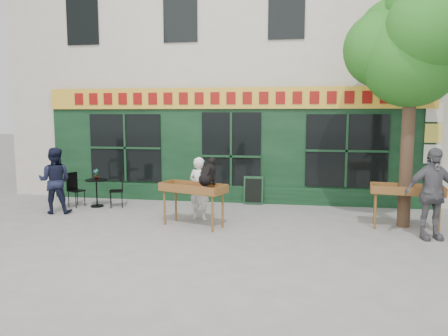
{
  "coord_description": "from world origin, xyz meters",
  "views": [
    {
      "loc": [
        1.9,
        -10.0,
        2.56
      ],
      "look_at": [
        0.1,
        0.5,
        1.24
      ],
      "focal_mm": 35.0,
      "sensor_mm": 36.0,
      "label": 1
    }
  ],
  "objects": [
    {
      "name": "ground",
      "position": [
        0.0,
        0.0,
        0.0
      ],
      "size": [
        80.0,
        80.0,
        0.0
      ],
      "primitive_type": "plane",
      "color": "slate",
      "rests_on": "ground"
    },
    {
      "name": "building",
      "position": [
        0.0,
        5.97,
        4.97
      ],
      "size": [
        14.0,
        7.26,
        10.0
      ],
      "color": "beige",
      "rests_on": "ground"
    },
    {
      "name": "street_tree",
      "position": [
        4.34,
        0.36,
        4.11
      ],
      "size": [
        3.05,
        2.9,
        5.6
      ],
      "color": "#382619",
      "rests_on": "ground"
    },
    {
      "name": "book_cart_center",
      "position": [
        -0.44,
        -0.49,
        0.82
      ],
      "size": [
        1.62,
        1.1,
        0.99
      ],
      "rotation": [
        0.0,
        0.0,
        -0.35
      ],
      "color": "brown",
      "rests_on": "ground"
    },
    {
      "name": "dog",
      "position": [
        -0.09,
        -0.54,
        1.29
      ],
      "size": [
        0.53,
        0.68,
        0.6
      ],
      "primitive_type": null,
      "rotation": [
        0.0,
        0.0,
        -0.35
      ],
      "color": "black",
      "rests_on": "book_cart_center"
    },
    {
      "name": "woman",
      "position": [
        -0.44,
        0.16,
        0.77
      ],
      "size": [
        0.65,
        0.54,
        1.53
      ],
      "primitive_type": "imported",
      "rotation": [
        0.0,
        0.0,
        2.79
      ],
      "color": "white",
      "rests_on": "ground"
    },
    {
      "name": "book_cart_right",
      "position": [
        4.29,
        0.1,
        0.82
      ],
      "size": [
        1.57,
        0.81,
        0.99
      ],
      "rotation": [
        0.0,
        0.0,
        -0.13
      ],
      "color": "brown",
      "rests_on": "ground"
    },
    {
      "name": "man_right",
      "position": [
        4.59,
        -0.65,
        0.95
      ],
      "size": [
        1.18,
        0.69,
        1.89
      ],
      "primitive_type": "imported",
      "rotation": [
        0.0,
        0.0,
        0.22
      ],
      "color": "#535357",
      "rests_on": "ground"
    },
    {
      "name": "bistro_table",
      "position": [
        -3.58,
        1.11,
        0.54
      ],
      "size": [
        0.6,
        0.6,
        0.76
      ],
      "color": "black",
      "rests_on": "ground"
    },
    {
      "name": "bistro_chair_left",
      "position": [
        -4.21,
        1.05,
        0.56
      ],
      "size": [
        0.47,
        0.47,
        0.95
      ],
      "rotation": [
        0.0,
        0.0,
        1.18
      ],
      "color": "black",
      "rests_on": "ground"
    },
    {
      "name": "bistro_chair_right",
      "position": [
        -2.94,
        1.2,
        0.56
      ],
      "size": [
        0.48,
        0.47,
        0.95
      ],
      "rotation": [
        0.0,
        0.0,
        -1.17
      ],
      "color": "black",
      "rests_on": "ground"
    },
    {
      "name": "potted_plant",
      "position": [
        -3.58,
        1.11,
        0.91
      ],
      "size": [
        0.17,
        0.12,
        0.29
      ],
      "primitive_type": "imported",
      "rotation": [
        0.0,
        0.0,
        -0.13
      ],
      "color": "gray",
      "rests_on": "bistro_table"
    },
    {
      "name": "man_left",
      "position": [
        -4.28,
        0.21,
        0.85
      ],
      "size": [
        0.95,
        0.81,
        1.71
      ],
      "primitive_type": "imported",
      "rotation": [
        0.0,
        0.0,
        3.36
      ],
      "color": "black",
      "rests_on": "ground"
    },
    {
      "name": "chalkboard",
      "position": [
        0.66,
        2.19,
        0.4
      ],
      "size": [
        0.56,
        0.21,
        0.79
      ],
      "rotation": [
        0.0,
        0.0,
        0.03
      ],
      "color": "black",
      "rests_on": "ground"
    }
  ]
}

